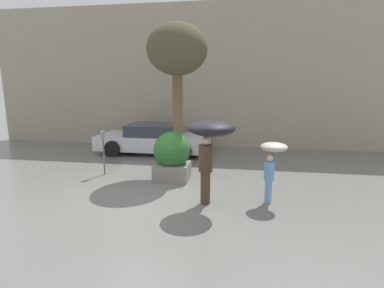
{
  "coord_description": "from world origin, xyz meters",
  "views": [
    {
      "loc": [
        2.15,
        -6.49,
        2.69
      ],
      "look_at": [
        0.86,
        1.6,
        1.05
      ],
      "focal_mm": 28.0,
      "sensor_mm": 36.0,
      "label": 1
    }
  ],
  "objects_px": {
    "person_adult": "(210,138)",
    "street_tree": "(177,53)",
    "parked_car_near": "(154,139)",
    "parking_meter": "(103,144)",
    "person_child": "(272,158)",
    "planter_box": "(172,156)"
  },
  "relations": [
    {
      "from": "person_adult",
      "to": "street_tree",
      "type": "distance_m",
      "value": 3.54
    },
    {
      "from": "person_adult",
      "to": "parked_car_near",
      "type": "xyz_separation_m",
      "value": [
        -2.7,
        4.89,
        -1.0
      ]
    },
    {
      "from": "parked_car_near",
      "to": "parking_meter",
      "type": "bearing_deg",
      "value": 168.75
    },
    {
      "from": "person_adult",
      "to": "person_child",
      "type": "distance_m",
      "value": 1.5
    },
    {
      "from": "person_child",
      "to": "street_tree",
      "type": "distance_m",
      "value": 4.29
    },
    {
      "from": "person_child",
      "to": "parked_car_near",
      "type": "distance_m",
      "value": 6.12
    },
    {
      "from": "person_child",
      "to": "parking_meter",
      "type": "distance_m",
      "value": 4.97
    },
    {
      "from": "planter_box",
      "to": "parking_meter",
      "type": "bearing_deg",
      "value": 175.76
    },
    {
      "from": "parked_car_near",
      "to": "street_tree",
      "type": "height_order",
      "value": "street_tree"
    },
    {
      "from": "planter_box",
      "to": "parked_car_near",
      "type": "xyz_separation_m",
      "value": [
        -1.46,
        3.24,
        -0.16
      ]
    },
    {
      "from": "parking_meter",
      "to": "person_child",
      "type": "bearing_deg",
      "value": -17.01
    },
    {
      "from": "person_adult",
      "to": "parking_meter",
      "type": "relative_size",
      "value": 1.44
    },
    {
      "from": "parking_meter",
      "to": "person_adult",
      "type": "bearing_deg",
      "value": -28.22
    },
    {
      "from": "street_tree",
      "to": "parking_meter",
      "type": "bearing_deg",
      "value": -159.64
    },
    {
      "from": "planter_box",
      "to": "person_child",
      "type": "bearing_deg",
      "value": -26.35
    },
    {
      "from": "person_adult",
      "to": "person_child",
      "type": "height_order",
      "value": "person_adult"
    },
    {
      "from": "planter_box",
      "to": "street_tree",
      "type": "bearing_deg",
      "value": 91.29
    },
    {
      "from": "street_tree",
      "to": "parking_meter",
      "type": "distance_m",
      "value": 3.47
    },
    {
      "from": "street_tree",
      "to": "parking_meter",
      "type": "relative_size",
      "value": 3.36
    },
    {
      "from": "planter_box",
      "to": "person_child",
      "type": "distance_m",
      "value": 2.94
    },
    {
      "from": "parking_meter",
      "to": "parked_car_near",
      "type": "bearing_deg",
      "value": 77.65
    },
    {
      "from": "person_child",
      "to": "parking_meter",
      "type": "relative_size",
      "value": 1.06
    }
  ]
}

